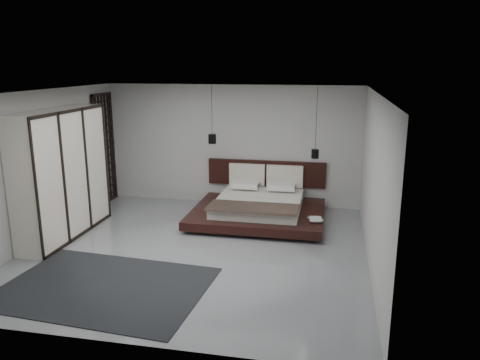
% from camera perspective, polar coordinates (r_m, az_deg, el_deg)
% --- Properties ---
extents(floor, '(6.00, 6.00, 0.00)m').
position_cam_1_polar(floor, '(8.59, -5.28, -8.39)').
color(floor, gray).
rests_on(floor, ground).
extents(ceiling, '(6.00, 6.00, 0.00)m').
position_cam_1_polar(ceiling, '(7.95, -5.74, 10.60)').
color(ceiling, white).
rests_on(ceiling, wall_back).
extents(wall_back, '(6.00, 0.00, 6.00)m').
position_cam_1_polar(wall_back, '(11.01, -1.02, 4.27)').
color(wall_back, '#B5B5B2').
rests_on(wall_back, floor).
extents(wall_front, '(6.00, 0.00, 6.00)m').
position_cam_1_polar(wall_front, '(5.47, -14.56, -6.40)').
color(wall_front, '#B5B5B2').
rests_on(wall_front, floor).
extents(wall_left, '(0.00, 6.00, 6.00)m').
position_cam_1_polar(wall_left, '(9.46, -23.20, 1.50)').
color(wall_left, '#B5B5B2').
rests_on(wall_left, floor).
extents(wall_right, '(0.00, 6.00, 6.00)m').
position_cam_1_polar(wall_right, '(7.85, 15.97, -0.27)').
color(wall_right, '#B5B5B2').
rests_on(wall_right, floor).
extents(lattice_screen, '(0.05, 0.90, 2.60)m').
position_cam_1_polar(lattice_screen, '(11.51, -16.15, 3.64)').
color(lattice_screen, black).
rests_on(lattice_screen, floor).
extents(bed, '(2.76, 2.38, 1.07)m').
position_cam_1_polar(bed, '(10.07, 2.33, -3.19)').
color(bed, black).
rests_on(bed, floor).
extents(book_lower, '(0.34, 0.36, 0.03)m').
position_cam_1_polar(book_lower, '(9.36, 8.59, -4.81)').
color(book_lower, '#99724C').
rests_on(book_lower, bed).
extents(book_upper, '(0.26, 0.34, 0.02)m').
position_cam_1_polar(book_upper, '(9.32, 8.47, -4.72)').
color(book_upper, '#99724C').
rests_on(book_upper, book_lower).
extents(pendant_left, '(0.17, 0.17, 1.26)m').
position_cam_1_polar(pendant_left, '(10.40, -3.41, 5.06)').
color(pendant_left, black).
rests_on(pendant_left, ceiling).
extents(pendant_right, '(0.16, 0.16, 1.51)m').
position_cam_1_polar(pendant_right, '(10.12, 9.14, 3.23)').
color(pendant_right, black).
rests_on(pendant_right, ceiling).
extents(wardrobe, '(0.59, 2.50, 2.45)m').
position_cam_1_polar(wardrobe, '(9.50, -20.88, 0.69)').
color(wardrobe, white).
rests_on(wardrobe, floor).
extents(rug, '(3.17, 2.38, 0.01)m').
position_cam_1_polar(rug, '(7.48, -16.19, -12.40)').
color(rug, black).
rests_on(rug, floor).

